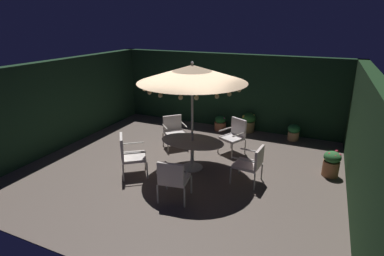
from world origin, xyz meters
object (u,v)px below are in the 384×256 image
(patio_chair_northeast, at_px, (235,134))
(potted_plant_right_near, at_px, (294,132))
(patio_chair_east, at_px, (174,129))
(patio_chair_south, at_px, (173,177))
(patio_dining_table, at_px, (192,146))
(potted_plant_back_left, at_px, (248,122))
(patio_chair_southeast, at_px, (129,153))
(patio_umbrella, at_px, (192,74))
(potted_plant_back_right, at_px, (331,163))
(patio_chair_north, at_px, (251,162))
(potted_plant_right_far, at_px, (220,123))

(patio_chair_northeast, relative_size, potted_plant_right_near, 1.92)
(patio_chair_east, height_order, patio_chair_south, patio_chair_south)
(patio_dining_table, bearing_deg, potted_plant_back_left, 78.64)
(patio_chair_southeast, bearing_deg, patio_chair_east, 85.51)
(patio_umbrella, height_order, patio_chair_east, patio_umbrella)
(patio_dining_table, relative_size, potted_plant_back_right, 2.56)
(potted_plant_right_near, bearing_deg, patio_chair_east, -148.74)
(patio_chair_north, height_order, patio_chair_northeast, patio_chair_northeast)
(patio_chair_northeast, height_order, patio_chair_south, patio_chair_northeast)
(patio_chair_north, xyz_separation_m, potted_plant_right_far, (-1.83, 3.17, -0.27))
(potted_plant_right_far, distance_m, potted_plant_right_near, 2.44)
(patio_chair_northeast, height_order, potted_plant_back_left, patio_chair_northeast)
(patio_chair_south, relative_size, potted_plant_right_near, 1.85)
(potted_plant_back_right, xyz_separation_m, potted_plant_right_far, (-3.54, 2.04, -0.08))
(patio_chair_east, relative_size, potted_plant_back_right, 1.44)
(patio_dining_table, relative_size, patio_chair_east, 1.78)
(potted_plant_right_far, bearing_deg, potted_plant_right_near, 1.13)
(patio_chair_northeast, bearing_deg, potted_plant_right_near, 49.11)
(potted_plant_back_left, bearing_deg, patio_chair_northeast, -88.55)
(patio_umbrella, xyz_separation_m, patio_chair_northeast, (0.70, 1.40, -1.87))
(patio_chair_east, distance_m, potted_plant_right_near, 3.81)
(patio_chair_northeast, bearing_deg, patio_chair_north, -61.07)
(patio_dining_table, distance_m, patio_umbrella, 1.82)
(patio_chair_southeast, bearing_deg, potted_plant_right_far, 76.21)
(patio_chair_southeast, bearing_deg, patio_dining_table, 37.11)
(patio_umbrella, xyz_separation_m, patio_chair_southeast, (-1.25, -0.95, -1.85))
(patio_chair_east, bearing_deg, patio_chair_southeast, -94.49)
(patio_umbrella, bearing_deg, patio_chair_north, -5.17)
(potted_plant_back_left, bearing_deg, patio_chair_north, -75.23)
(potted_plant_back_right, xyz_separation_m, potted_plant_back_left, (-2.61, 2.26, 0.02))
(potted_plant_right_far, relative_size, potted_plant_back_left, 0.77)
(patio_chair_southeast, relative_size, potted_plant_right_near, 2.01)
(potted_plant_right_far, bearing_deg, patio_chair_southeast, -103.79)
(patio_chair_southeast, relative_size, potted_plant_back_left, 1.56)
(potted_plant_right_far, bearing_deg, patio_umbrella, -84.82)
(patio_chair_southeast, bearing_deg, potted_plant_right_near, 49.72)
(patio_chair_north, relative_size, patio_chair_southeast, 0.88)
(patio_chair_north, bearing_deg, patio_chair_south, -132.91)
(potted_plant_right_near, bearing_deg, patio_dining_table, -125.05)
(patio_chair_south, relative_size, potted_plant_right_far, 1.86)
(patio_chair_north, relative_size, patio_chair_south, 0.96)
(patio_dining_table, bearing_deg, patio_chair_southeast, -142.89)
(patio_chair_south, bearing_deg, potted_plant_right_far, 96.58)
(potted_plant_back_left, bearing_deg, patio_chair_east, -129.04)
(patio_dining_table, distance_m, potted_plant_right_far, 3.07)
(patio_dining_table, distance_m, patio_chair_north, 1.56)
(patio_chair_south, height_order, potted_plant_back_left, patio_chair_south)
(patio_dining_table, xyz_separation_m, patio_chair_northeast, (0.70, 1.40, -0.05))
(patio_chair_south, bearing_deg, potted_plant_back_right, 40.04)
(patio_dining_table, relative_size, patio_chair_southeast, 1.59)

